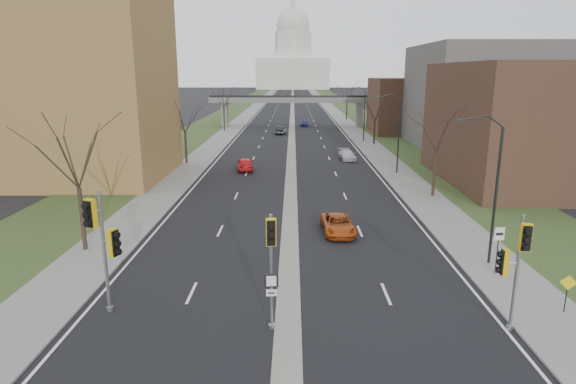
{
  "coord_description": "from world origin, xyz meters",
  "views": [
    {
      "loc": [
        0.2,
        -20.69,
        11.05
      ],
      "look_at": [
        -0.09,
        8.19,
        3.85
      ],
      "focal_mm": 30.0,
      "sensor_mm": 36.0,
      "label": 1
    }
  ],
  "objects_px": {
    "signal_pole_left": "(103,236)",
    "car_right_far": "(305,123)",
    "signal_pole_right": "(515,258)",
    "car_right_near": "(338,224)",
    "signal_pole_median": "(271,253)",
    "warning_sign": "(567,288)",
    "car_left_far": "(281,130)",
    "speed_limit_sign": "(498,242)",
    "car_left_near": "(245,164)",
    "car_right_mid": "(347,155)"
  },
  "relations": [
    {
      "from": "signal_pole_left",
      "to": "car_right_far",
      "type": "xyz_separation_m",
      "value": [
        11.03,
        81.69,
        -3.22
      ]
    },
    {
      "from": "signal_pole_right",
      "to": "car_right_mid",
      "type": "height_order",
      "value": "signal_pole_right"
    },
    {
      "from": "car_right_near",
      "to": "car_right_far",
      "type": "height_order",
      "value": "car_right_far"
    },
    {
      "from": "speed_limit_sign",
      "to": "car_left_far",
      "type": "relative_size",
      "value": 0.62
    },
    {
      "from": "speed_limit_sign",
      "to": "warning_sign",
      "type": "bearing_deg",
      "value": -79.87
    },
    {
      "from": "car_right_near",
      "to": "car_right_far",
      "type": "bearing_deg",
      "value": 87.81
    },
    {
      "from": "car_left_near",
      "to": "car_left_far",
      "type": "height_order",
      "value": "car_left_near"
    },
    {
      "from": "warning_sign",
      "to": "car_left_far",
      "type": "height_order",
      "value": "warning_sign"
    },
    {
      "from": "warning_sign",
      "to": "car_right_near",
      "type": "bearing_deg",
      "value": 145.13
    },
    {
      "from": "signal_pole_right",
      "to": "car_right_near",
      "type": "distance_m",
      "value": 14.96
    },
    {
      "from": "signal_pole_median",
      "to": "car_right_near",
      "type": "relative_size",
      "value": 1.14
    },
    {
      "from": "signal_pole_left",
      "to": "car_right_far",
      "type": "relative_size",
      "value": 1.53
    },
    {
      "from": "signal_pole_left",
      "to": "signal_pole_right",
      "type": "bearing_deg",
      "value": 17.45
    },
    {
      "from": "speed_limit_sign",
      "to": "car_left_near",
      "type": "xyz_separation_m",
      "value": [
        -16.86,
        29.56,
        -1.22
      ]
    },
    {
      "from": "signal_pole_right",
      "to": "warning_sign",
      "type": "relative_size",
      "value": 2.86
    },
    {
      "from": "speed_limit_sign",
      "to": "warning_sign",
      "type": "xyz_separation_m",
      "value": [
        1.43,
        -4.44,
        -0.66
      ]
    },
    {
      "from": "car_left_near",
      "to": "signal_pole_left",
      "type": "bearing_deg",
      "value": 77.88
    },
    {
      "from": "warning_sign",
      "to": "car_left_near",
      "type": "distance_m",
      "value": 38.61
    },
    {
      "from": "car_left_near",
      "to": "car_right_far",
      "type": "bearing_deg",
      "value": -106.58
    },
    {
      "from": "car_right_near",
      "to": "car_left_far",
      "type": "bearing_deg",
      "value": 92.73
    },
    {
      "from": "signal_pole_median",
      "to": "car_right_far",
      "type": "distance_m",
      "value": 83.33
    },
    {
      "from": "signal_pole_left",
      "to": "car_left_far",
      "type": "xyz_separation_m",
      "value": [
        6.34,
        68.02,
        -3.16
      ]
    },
    {
      "from": "signal_pole_left",
      "to": "car_right_near",
      "type": "xyz_separation_m",
      "value": [
        11.77,
        11.91,
        -3.24
      ]
    },
    {
      "from": "signal_pole_left",
      "to": "signal_pole_right",
      "type": "xyz_separation_m",
      "value": [
        17.95,
        -1.41,
        -0.4
      ]
    },
    {
      "from": "speed_limit_sign",
      "to": "car_right_far",
      "type": "xyz_separation_m",
      "value": [
        -8.87,
        77.04,
        -1.32
      ]
    },
    {
      "from": "speed_limit_sign",
      "to": "car_right_mid",
      "type": "height_order",
      "value": "speed_limit_sign"
    },
    {
      "from": "car_right_near",
      "to": "car_right_mid",
      "type": "distance_m",
      "value": 29.58
    },
    {
      "from": "car_right_mid",
      "to": "car_right_far",
      "type": "relative_size",
      "value": 1.12
    },
    {
      "from": "signal_pole_median",
      "to": "signal_pole_right",
      "type": "bearing_deg",
      "value": -3.7
    },
    {
      "from": "signal_pole_left",
      "to": "warning_sign",
      "type": "bearing_deg",
      "value": 22.53
    },
    {
      "from": "signal_pole_left",
      "to": "car_left_far",
      "type": "distance_m",
      "value": 68.39
    },
    {
      "from": "car_left_near",
      "to": "car_right_mid",
      "type": "relative_size",
      "value": 1.02
    },
    {
      "from": "signal_pole_right",
      "to": "car_right_near",
      "type": "height_order",
      "value": "signal_pole_right"
    },
    {
      "from": "signal_pole_left",
      "to": "car_right_near",
      "type": "bearing_deg",
      "value": 67.3
    },
    {
      "from": "signal_pole_right",
      "to": "car_right_near",
      "type": "relative_size",
      "value": 1.15
    },
    {
      "from": "signal_pole_right",
      "to": "car_right_far",
      "type": "relative_size",
      "value": 1.37
    },
    {
      "from": "warning_sign",
      "to": "car_right_mid",
      "type": "xyz_separation_m",
      "value": [
        -5.74,
        41.03,
        -0.69
      ]
    },
    {
      "from": "car_right_near",
      "to": "car_right_far",
      "type": "distance_m",
      "value": 69.78
    },
    {
      "from": "car_left_far",
      "to": "car_right_far",
      "type": "xyz_separation_m",
      "value": [
        4.69,
        13.68,
        -0.06
      ]
    },
    {
      "from": "signal_pole_left",
      "to": "signal_pole_right",
      "type": "relative_size",
      "value": 1.12
    },
    {
      "from": "speed_limit_sign",
      "to": "car_right_near",
      "type": "bearing_deg",
      "value": 130.53
    },
    {
      "from": "signal_pole_median",
      "to": "warning_sign",
      "type": "height_order",
      "value": "signal_pole_median"
    },
    {
      "from": "car_left_near",
      "to": "car_left_far",
      "type": "relative_size",
      "value": 1.01
    },
    {
      "from": "signal_pole_left",
      "to": "signal_pole_right",
      "type": "distance_m",
      "value": 18.01
    },
    {
      "from": "signal_pole_right",
      "to": "car_right_mid",
      "type": "bearing_deg",
      "value": 100.07
    },
    {
      "from": "signal_pole_right",
      "to": "speed_limit_sign",
      "type": "xyz_separation_m",
      "value": [
        1.95,
        6.07,
        -1.49
      ]
    },
    {
      "from": "warning_sign",
      "to": "car_right_far",
      "type": "relative_size",
      "value": 0.48
    },
    {
      "from": "car_left_near",
      "to": "car_right_far",
      "type": "height_order",
      "value": "car_left_near"
    },
    {
      "from": "signal_pole_right",
      "to": "car_right_mid",
      "type": "relative_size",
      "value": 1.22
    },
    {
      "from": "warning_sign",
      "to": "car_right_mid",
      "type": "relative_size",
      "value": 0.43
    }
  ]
}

